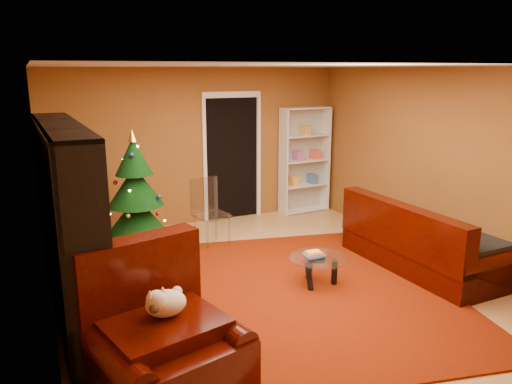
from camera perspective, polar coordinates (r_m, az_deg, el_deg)
name	(u,v)px	position (r m, az deg, el deg)	size (l,w,h in m)	color
floor	(269,282)	(6.33, 1.52, -10.30)	(5.00, 5.50, 0.05)	#AD7D47
ceiling	(271,64)	(5.77, 1.69, 14.47)	(5.00, 5.50, 0.05)	silver
wall_back	(198,147)	(8.45, -6.67, 5.17)	(5.00, 0.05, 2.60)	brown
wall_left	(39,202)	(5.34, -23.58, -1.00)	(0.05, 5.50, 2.60)	brown
wall_right	(434,163)	(7.35, 19.63, 3.15)	(0.05, 5.50, 2.60)	brown
doorway	(232,159)	(8.65, -2.74, 3.76)	(1.06, 0.60, 2.16)	black
rug	(307,291)	(6.04, 5.83, -11.20)	(3.29, 3.84, 0.02)	#691803
media_unit	(68,224)	(5.44, -20.68, -3.48)	(0.41, 2.68, 2.05)	black
christmas_tree	(136,196)	(7.07, -13.59, -0.40)	(1.01, 1.01, 1.79)	black
gift_box_teal	(124,234)	(7.80, -14.85, -4.68)	(0.29, 0.29, 0.29)	#1C7E7B
gift_box_green	(159,249)	(7.08, -11.00, -6.37)	(0.29, 0.29, 0.29)	#245720
gift_box_red	(127,230)	(8.08, -14.56, -4.27)	(0.22, 0.22, 0.22)	#AB1B15
white_bookshelf	(305,161)	(9.10, 5.58, 3.60)	(0.91, 0.33, 1.96)	white
armchair	(165,334)	(4.27, -10.39, -15.64)	(1.22, 1.22, 0.95)	black
dog	(166,303)	(4.22, -10.25, -12.42)	(0.40, 0.30, 0.31)	beige
sofa	(424,234)	(6.89, 18.60, -4.60)	(2.17, 0.98, 0.93)	black
coffee_table	(318,271)	(6.16, 7.10, -8.94)	(0.72, 0.72, 0.45)	gray
acrylic_chair	(212,216)	(7.45, -5.10, -2.69)	(0.46, 0.50, 0.89)	#66605B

